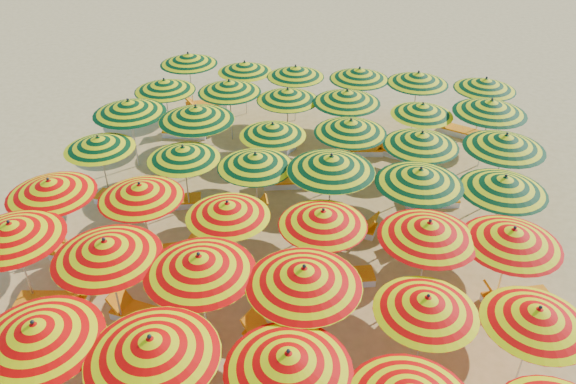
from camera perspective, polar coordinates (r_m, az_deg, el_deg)
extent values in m
plane|color=#E4B565|center=(16.04, -0.36, -5.74)|extent=(120.00, 120.00, 0.00)
cylinder|color=silver|center=(12.38, -23.08, -16.30)|extent=(0.05, 0.05, 2.44)
cone|color=orange|center=(11.64, -24.24, -12.87)|extent=(3.01, 3.01, 0.47)
sphere|color=black|center=(11.46, -24.55, -11.93)|extent=(0.08, 0.08, 0.08)
cone|color=orange|center=(10.67, -13.71, -15.04)|extent=(2.74, 2.74, 0.47)
sphere|color=black|center=(10.47, -13.91, -14.05)|extent=(0.08, 0.08, 0.08)
cone|color=orange|center=(10.35, 0.03, -16.79)|extent=(2.63, 2.63, 0.45)
sphere|color=black|center=(10.15, 0.03, -15.86)|extent=(0.08, 0.08, 0.08)
cylinder|color=silver|center=(15.10, -25.33, -6.70)|extent=(0.05, 0.05, 2.40)
cone|color=orange|center=(14.50, -26.30, -3.55)|extent=(3.15, 3.15, 0.46)
sphere|color=black|center=(14.36, -26.56, -2.71)|extent=(0.08, 0.08, 0.08)
cylinder|color=silver|center=(13.72, -17.26, -8.97)|extent=(0.05, 0.05, 2.45)
cone|color=orange|center=(13.05, -18.02, -5.51)|extent=(2.55, 2.55, 0.47)
sphere|color=black|center=(12.89, -18.23, -4.58)|extent=(0.08, 0.08, 0.08)
cylinder|color=silver|center=(12.89, -8.58, -10.78)|extent=(0.05, 0.05, 2.45)
cone|color=orange|center=(12.18, -8.99, -7.21)|extent=(2.74, 2.74, 0.47)
sphere|color=black|center=(12.01, -9.11, -6.24)|extent=(0.08, 0.08, 0.08)
cylinder|color=silver|center=(12.46, 1.56, -12.20)|extent=(0.05, 0.05, 2.47)
cone|color=orange|center=(11.71, 1.64, -8.54)|extent=(2.64, 2.64, 0.47)
sphere|color=black|center=(11.53, 1.66, -7.54)|extent=(0.08, 0.08, 0.08)
cylinder|color=silver|center=(12.54, 13.35, -14.06)|extent=(0.04, 0.04, 2.16)
cone|color=orange|center=(11.88, 13.93, -11.00)|extent=(2.42, 2.42, 0.41)
sphere|color=black|center=(11.71, 14.09, -10.17)|extent=(0.07, 0.07, 0.07)
cylinder|color=silver|center=(12.97, 23.06, -14.40)|extent=(0.04, 0.04, 2.17)
cone|color=orange|center=(12.33, 24.02, -11.42)|extent=(2.67, 2.67, 0.41)
sphere|color=black|center=(12.17, 24.28, -10.62)|extent=(0.07, 0.07, 0.07)
cylinder|color=silver|center=(16.43, -22.27, -2.50)|extent=(0.04, 0.04, 2.33)
cone|color=orange|center=(15.90, -23.03, 0.45)|extent=(2.55, 2.55, 0.44)
sphere|color=black|center=(15.77, -23.23, 1.23)|extent=(0.08, 0.08, 0.08)
cylinder|color=silver|center=(15.65, -14.28, -2.89)|extent=(0.04, 0.04, 2.25)
cone|color=orange|center=(15.11, -14.78, 0.09)|extent=(2.82, 2.82, 0.43)
sphere|color=black|center=(14.98, -14.92, 0.87)|extent=(0.08, 0.08, 0.08)
cylinder|color=silver|center=(14.72, -5.95, -4.74)|extent=(0.04, 0.04, 2.16)
cone|color=orange|center=(14.16, -6.16, -1.77)|extent=(2.28, 2.28, 0.41)
sphere|color=black|center=(14.03, -6.22, -0.98)|extent=(0.07, 0.07, 0.07)
cylinder|color=silver|center=(14.32, 3.45, -5.72)|extent=(0.04, 0.04, 2.22)
cone|color=orange|center=(13.73, 3.58, -2.61)|extent=(2.31, 2.31, 0.42)
sphere|color=black|center=(13.59, 3.62, -1.79)|extent=(0.07, 0.07, 0.07)
cylinder|color=silver|center=(14.12, 13.55, -7.06)|extent=(0.05, 0.05, 2.37)
cone|color=orange|center=(13.49, 14.12, -3.75)|extent=(2.51, 2.51, 0.45)
sphere|color=black|center=(13.34, 14.27, -2.86)|extent=(0.08, 0.08, 0.08)
cylinder|color=silver|center=(14.54, 21.03, -7.37)|extent=(0.04, 0.04, 2.33)
cone|color=orange|center=(13.94, 21.86, -4.22)|extent=(3.03, 3.03, 0.44)
sphere|color=black|center=(13.80, 22.08, -3.38)|extent=(0.08, 0.08, 0.08)
cylinder|color=silver|center=(18.46, -18.17, 2.24)|extent=(0.04, 0.04, 2.14)
cone|color=#777F09|center=(18.02, -18.68, 4.76)|extent=(2.30, 2.30, 0.41)
sphere|color=black|center=(17.91, -18.81, 5.42)|extent=(0.07, 0.07, 0.07)
cylinder|color=silver|center=(17.25, -10.28, 1.22)|extent=(0.04, 0.04, 2.17)
cone|color=#777F09|center=(16.78, -10.60, 3.93)|extent=(2.79, 2.79, 0.41)
sphere|color=black|center=(16.67, -10.68, 4.64)|extent=(0.07, 0.07, 0.07)
cylinder|color=silver|center=(16.55, -3.22, 0.36)|extent=(0.04, 0.04, 2.22)
cone|color=#777F09|center=(16.05, -3.33, 3.23)|extent=(2.81, 2.81, 0.42)
sphere|color=black|center=(15.92, -3.35, 3.98)|extent=(0.07, 0.07, 0.07)
cylinder|color=silver|center=(16.04, 4.25, -0.35)|extent=(0.05, 0.05, 2.47)
cone|color=#777F09|center=(15.47, 4.41, 2.94)|extent=(2.71, 2.71, 0.47)
sphere|color=black|center=(15.34, 4.46, 3.81)|extent=(0.08, 0.08, 0.08)
cylinder|color=silver|center=(15.95, 12.80, -1.60)|extent=(0.05, 0.05, 2.39)
cone|color=#777F09|center=(15.39, 13.27, 1.56)|extent=(3.09, 3.09, 0.46)
sphere|color=black|center=(15.26, 13.39, 2.39)|extent=(0.08, 0.08, 0.08)
cylinder|color=silver|center=(16.36, 20.40, -2.20)|extent=(0.04, 0.04, 2.33)
cone|color=#777F09|center=(15.83, 21.11, 0.78)|extent=(2.89, 2.89, 0.44)
sphere|color=black|center=(15.70, 21.29, 1.56)|extent=(0.08, 0.08, 0.08)
cylinder|color=silver|center=(19.92, -15.41, 5.59)|extent=(0.05, 0.05, 2.42)
cone|color=#777F09|center=(19.47, -15.87, 8.32)|extent=(3.17, 3.17, 0.46)
sphere|color=black|center=(19.37, -15.99, 9.02)|extent=(0.08, 0.08, 0.08)
cylinder|color=silver|center=(18.93, -9.03, 4.98)|extent=(0.05, 0.05, 2.46)
cone|color=#777F09|center=(18.45, -9.32, 7.89)|extent=(3.20, 3.20, 0.47)
sphere|color=black|center=(18.34, -9.39, 8.65)|extent=(0.08, 0.08, 0.08)
cylinder|color=silver|center=(18.32, -1.52, 3.79)|extent=(0.04, 0.04, 2.13)
cone|color=#777F09|center=(17.88, -1.57, 6.36)|extent=(2.77, 2.77, 0.41)
sphere|color=black|center=(17.77, -1.58, 7.03)|extent=(0.07, 0.07, 0.07)
cylinder|color=silver|center=(18.28, 6.19, 3.84)|extent=(0.04, 0.04, 2.31)
cone|color=#777F09|center=(17.81, 6.38, 6.64)|extent=(2.85, 2.85, 0.44)
sphere|color=black|center=(17.70, 6.44, 7.37)|extent=(0.08, 0.08, 0.08)
cylinder|color=silver|center=(17.92, 13.01, 2.45)|extent=(0.04, 0.04, 2.30)
cone|color=#777F09|center=(17.44, 13.42, 5.25)|extent=(2.71, 2.71, 0.44)
sphere|color=black|center=(17.33, 13.53, 5.98)|extent=(0.08, 0.08, 0.08)
cylinder|color=silver|center=(18.32, 20.56, 1.95)|extent=(0.05, 0.05, 2.41)
cone|color=#777F09|center=(17.83, 21.21, 4.80)|extent=(2.94, 2.94, 0.46)
sphere|color=black|center=(17.72, 21.38, 5.55)|extent=(0.08, 0.08, 0.08)
cylinder|color=silver|center=(21.73, -12.13, 8.21)|extent=(0.04, 0.04, 2.24)
cone|color=#777F09|center=(21.34, -12.44, 10.56)|extent=(2.32, 2.32, 0.43)
sphere|color=black|center=(21.25, -12.52, 11.17)|extent=(0.07, 0.07, 0.07)
cylinder|color=silver|center=(21.11, -5.83, 8.12)|extent=(0.04, 0.04, 2.31)
cone|color=#777F09|center=(20.70, -5.99, 10.62)|extent=(2.85, 2.85, 0.44)
sphere|color=black|center=(20.60, -6.03, 11.26)|extent=(0.08, 0.08, 0.08)
cylinder|color=silver|center=(20.51, -0.04, 7.39)|extent=(0.04, 0.04, 2.22)
cone|color=#777F09|center=(20.11, -0.04, 9.86)|extent=(2.65, 2.65, 0.42)
sphere|color=black|center=(20.01, -0.04, 10.50)|extent=(0.07, 0.07, 0.07)
cylinder|color=silver|center=(20.21, 5.84, 6.99)|extent=(0.04, 0.04, 2.35)
cone|color=#777F09|center=(19.77, 6.01, 9.63)|extent=(2.92, 2.92, 0.45)
sphere|color=black|center=(19.67, 6.05, 10.32)|extent=(0.08, 0.08, 0.08)
cylinder|color=silver|center=(20.17, 13.15, 5.82)|extent=(0.04, 0.04, 2.12)
cone|color=#777F09|center=(19.77, 13.49, 8.17)|extent=(2.71, 2.71, 0.40)
sphere|color=black|center=(19.67, 13.58, 8.78)|extent=(0.07, 0.07, 0.07)
cylinder|color=silver|center=(20.36, 19.34, 5.50)|extent=(0.05, 0.05, 2.43)
cone|color=#777F09|center=(19.92, 19.90, 8.16)|extent=(2.76, 2.76, 0.46)
sphere|color=black|center=(19.82, 20.05, 8.86)|extent=(0.08, 0.08, 0.08)
cylinder|color=silver|center=(23.90, -9.85, 10.94)|extent=(0.04, 0.04, 2.32)
cone|color=#777F09|center=(23.54, -10.09, 13.19)|extent=(2.84, 2.84, 0.44)
sphere|color=black|center=(23.45, -10.15, 13.77)|extent=(0.08, 0.08, 0.08)
cylinder|color=silver|center=(23.17, -4.32, 10.40)|extent=(0.04, 0.04, 2.16)
cone|color=#777F09|center=(22.82, -4.42, 12.56)|extent=(2.86, 2.86, 0.41)
sphere|color=black|center=(22.73, -4.45, 13.12)|extent=(0.07, 0.07, 0.07)
cylinder|color=silver|center=(22.51, 0.76, 9.86)|extent=(0.04, 0.04, 2.23)
cone|color=#777F09|center=(22.14, 0.78, 12.15)|extent=(2.80, 2.80, 0.42)
sphere|color=black|center=(22.05, 0.78, 12.74)|extent=(0.07, 0.07, 0.07)
cylinder|color=silver|center=(22.33, 7.09, 9.48)|extent=(0.04, 0.04, 2.28)
cone|color=#777F09|center=(21.95, 7.27, 11.84)|extent=(2.75, 2.75, 0.44)
sphere|color=black|center=(21.86, 7.31, 12.45)|extent=(0.08, 0.08, 0.08)
cylinder|color=silver|center=(22.27, 12.75, 8.86)|extent=(0.04, 0.04, 2.30)
cone|color=#777F09|center=(21.89, 13.07, 11.23)|extent=(3.05, 3.05, 0.44)
sphere|color=black|center=(21.80, 13.15, 11.84)|extent=(0.08, 0.08, 0.08)
cylinder|color=silver|center=(22.52, 18.96, 8.05)|extent=(0.04, 0.04, 2.26)
cone|color=#777F09|center=(22.15, 19.42, 10.33)|extent=(2.69, 2.69, 0.43)
sphere|color=black|center=(22.06, 19.54, 10.91)|extent=(0.08, 0.08, 0.08)
cube|color=white|center=(15.45, -22.81, -10.36)|extent=(1.78, 0.90, 0.20)
cube|color=orange|center=(15.36, -22.92, -10.01)|extent=(1.78, 0.90, 0.06)
cube|color=orange|center=(14.96, -20.61, -9.58)|extent=(0.47, 0.64, 0.48)
cube|color=white|center=(14.36, -14.22, -12.24)|extent=(1.77, 0.85, 0.20)
cube|color=orange|center=(14.27, -14.29, -11.88)|extent=(1.77, 0.85, 0.06)
cube|color=orange|center=(14.46, -16.76, -10.42)|extent=(0.45, 0.63, 0.48)
cube|color=white|center=(13.37, -0.91, -15.23)|extent=(1.80, 1.13, 0.20)
cube|color=orange|center=(13.27, -0.92, -14.86)|extent=(1.80, 1.13, 0.06)
cube|color=orange|center=(13.38, -3.51, -13.03)|extent=(0.54, 0.67, 0.48)
cube|color=white|center=(16.65, -20.20, -6.07)|extent=(1.71, 0.62, 0.20)
cube|color=orange|center=(16.57, -20.29, -5.72)|extent=(1.71, 0.62, 0.06)
cube|color=orange|center=(16.81, -22.46, -4.72)|extent=(0.38, 0.59, 0.48)
cube|color=white|center=(16.04, -12.03, -6.17)|extent=(1.79, 1.24, 0.20)
cube|color=orange|center=(15.96, -12.09, -5.81)|extent=(1.79, 1.24, 0.06)
cube|color=orange|center=(15.81, -9.65, -4.88)|extent=(0.57, 0.68, 0.48)
cube|color=white|center=(15.36, -7.90, -7.73)|extent=(1.79, 1.00, 0.20)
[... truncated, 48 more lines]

